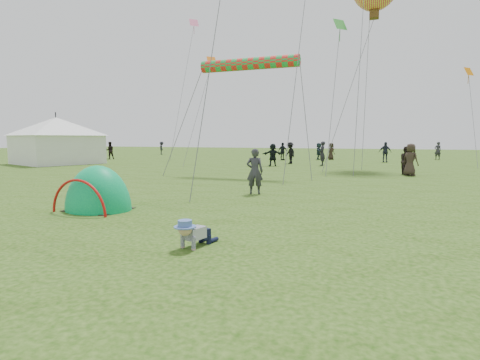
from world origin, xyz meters
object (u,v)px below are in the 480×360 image
(popup_tent, at_px, (99,210))
(standing_adult, at_px, (255,171))
(event_marquee, at_px, (57,139))
(crawling_toddler, at_px, (193,232))

(popup_tent, xyz_separation_m, standing_adult, (3.21, 4.41, 0.83))
(popup_tent, height_order, event_marquee, event_marquee)
(popup_tent, distance_m, standing_adult, 5.52)
(crawling_toddler, distance_m, event_marquee, 26.85)
(standing_adult, distance_m, event_marquee, 22.29)
(crawling_toddler, bearing_deg, event_marquee, 155.06)
(event_marquee, bearing_deg, standing_adult, -7.67)
(event_marquee, bearing_deg, crawling_toddler, -19.66)
(standing_adult, bearing_deg, crawling_toddler, 86.22)
(popup_tent, relative_size, event_marquee, 0.44)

